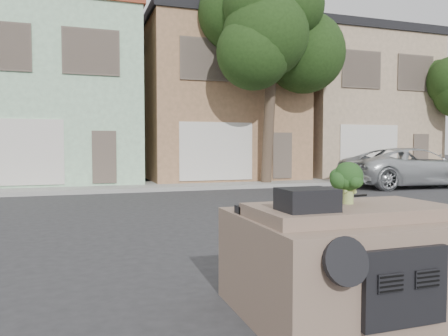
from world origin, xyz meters
TOP-DOWN VIEW (x-y plane):
  - ground_plane at (0.00, 0.00)m, footprint 120.00×120.00m
  - sidewalk at (0.00, 10.50)m, footprint 40.00×3.00m
  - townhouse_mint at (-3.50, 14.50)m, footprint 7.20×8.20m
  - townhouse_tan at (4.00, 14.50)m, footprint 7.20×8.20m
  - townhouse_beige at (11.50, 14.50)m, footprint 7.20×8.20m
  - silver_pickup at (10.43, 7.62)m, footprint 5.91×3.04m
  - tree_near at (5.00, 9.80)m, footprint 4.40×4.00m
  - car_dashboard at (0.00, -3.00)m, footprint 2.00×1.80m
  - instrument_hump at (-0.58, -3.35)m, footprint 0.48×0.38m
  - wiper_arm at (0.28, -2.62)m, footprint 0.69×0.15m
  - broccoli at (0.04, -3.06)m, footprint 0.36×0.36m

SIDE VIEW (x-z plane):
  - ground_plane at x=0.00m, z-range 0.00..0.00m
  - silver_pickup at x=10.43m, z-range -0.80..0.80m
  - sidewalk at x=0.00m, z-range 0.00..0.15m
  - car_dashboard at x=0.00m, z-range 0.00..1.12m
  - wiper_arm at x=0.28m, z-range 1.12..1.14m
  - instrument_hump at x=-0.58m, z-range 1.12..1.32m
  - broccoli at x=0.04m, z-range 1.12..1.55m
  - townhouse_mint at x=-3.50m, z-range 0.00..7.55m
  - townhouse_tan at x=4.00m, z-range 0.00..7.55m
  - townhouse_beige at x=11.50m, z-range 0.00..7.55m
  - tree_near at x=5.00m, z-range 0.00..8.50m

